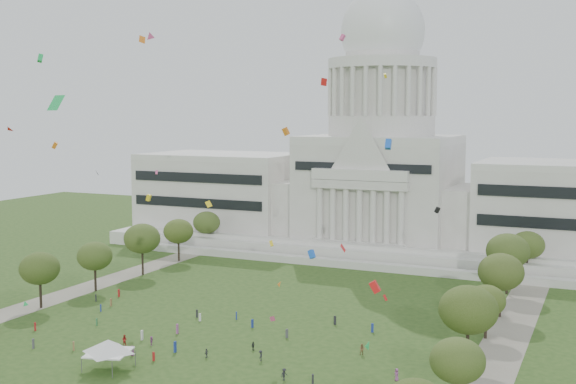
{
  "coord_description": "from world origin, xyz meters",
  "views": [
    {
      "loc": [
        64.06,
        -97.45,
        40.89
      ],
      "look_at": [
        0.0,
        45.0,
        24.0
      ],
      "focal_mm": 45.0,
      "sensor_mm": 36.0,
      "label": 1
    }
  ],
  "objects": [
    {
      "name": "person_10",
      "position": [
        8.57,
        11.13,
        0.77
      ],
      "size": [
        0.66,
        0.99,
        1.55
      ],
      "primitive_type": "imported",
      "rotation": [
        0.0,
        0.0,
        1.38
      ],
      "color": "#26262B",
      "rests_on": "ground"
    },
    {
      "name": "person_0",
      "position": [
        35.33,
        7.29,
        0.97
      ],
      "size": [
        1.11,
        1.12,
        1.95
      ],
      "primitive_type": "imported",
      "rotation": [
        0.0,
        0.0,
        5.47
      ],
      "color": "#994C8C",
      "rests_on": "ground"
    },
    {
      "name": "row_tree_l_3",
      "position": [
        -44.09,
        33.92,
        8.21
      ],
      "size": [
        8.12,
        8.12,
        11.55
      ],
      "color": "black",
      "rests_on": "ground"
    },
    {
      "name": "row_tree_r_1",
      "position": [
        46.22,
        -1.75,
        7.66
      ],
      "size": [
        7.58,
        7.58,
        10.78
      ],
      "color": "black",
      "rests_on": "ground"
    },
    {
      "name": "kite_swarm",
      "position": [
        3.91,
        5.74,
        31.86
      ],
      "size": [
        82.55,
        102.66,
        58.14
      ],
      "color": "yellow",
      "rests_on": "ground"
    },
    {
      "name": "event_tent",
      "position": [
        -8.31,
        -6.85,
        3.9
      ],
      "size": [
        11.02,
        11.02,
        5.03
      ],
      "color": "#4C4C4C",
      "rests_on": "ground"
    },
    {
      "name": "path_left",
      "position": [
        -48.0,
        30.0,
        0.02
      ],
      "size": [
        8.0,
        160.0,
        0.04
      ],
      "primitive_type": "cube",
      "color": "gray",
      "rests_on": "ground"
    },
    {
      "name": "row_tree_l_6",
      "position": [
        -46.87,
        89.14,
        8.27
      ],
      "size": [
        8.19,
        8.19,
        11.64
      ],
      "color": "black",
      "rests_on": "ground"
    },
    {
      "name": "person_8",
      "position": [
        -13.55,
        4.19,
        0.96
      ],
      "size": [
        0.97,
        0.63,
        1.92
      ],
      "primitive_type": "imported",
      "rotation": [
        0.0,
        0.0,
        3.2
      ],
      "color": "#B21E1E",
      "rests_on": "ground"
    },
    {
      "name": "row_tree_r_5",
      "position": [
        43.49,
        70.19,
        9.93
      ],
      "size": [
        9.82,
        9.82,
        13.96
      ],
      "color": "black",
      "rests_on": "ground"
    },
    {
      "name": "row_tree_r_4",
      "position": [
        44.76,
        50.04,
        9.29
      ],
      "size": [
        9.19,
        9.19,
        13.06
      ],
      "color": "black",
      "rests_on": "ground"
    },
    {
      "name": "person_2",
      "position": [
        26.68,
        16.48,
        0.98
      ],
      "size": [
        1.03,
        0.73,
        1.95
      ],
      "primitive_type": "imported",
      "rotation": [
        0.0,
        0.0,
        0.16
      ],
      "color": "olive",
      "rests_on": "ground"
    },
    {
      "name": "row_tree_r_2",
      "position": [
        44.17,
        17.44,
        9.66
      ],
      "size": [
        9.55,
        9.55,
        13.58
      ],
      "color": "black",
      "rests_on": "ground"
    },
    {
      "name": "person_9",
      "position": [
        19.44,
        0.32,
        0.96
      ],
      "size": [
        1.06,
        1.39,
        1.91
      ],
      "primitive_type": "imported",
      "rotation": [
        0.0,
        0.0,
        1.19
      ],
      "color": "#26262B",
      "rests_on": "ground"
    },
    {
      "name": "distant_crowd",
      "position": [
        -11.17,
        13.75,
        0.85
      ],
      "size": [
        64.69,
        36.1,
        1.93
      ],
      "color": "#994C8C",
      "rests_on": "ground"
    },
    {
      "name": "row_tree_l_5",
      "position": [
        -45.22,
        71.01,
        8.42
      ],
      "size": [
        8.33,
        8.33,
        11.85
      ],
      "color": "black",
      "rests_on": "ground"
    },
    {
      "name": "row_tree_r_3",
      "position": [
        44.4,
        34.48,
        7.08
      ],
      "size": [
        7.01,
        7.01,
        9.98
      ],
      "color": "black",
      "rests_on": "ground"
    },
    {
      "name": "row_tree_l_4",
      "position": [
        -44.08,
        52.42,
        9.39
      ],
      "size": [
        9.29,
        9.29,
        13.21
      ],
      "color": "black",
      "rests_on": "ground"
    },
    {
      "name": "person_4",
      "position": [
        3.2,
        4.39,
        0.8
      ],
      "size": [
        0.62,
        1.0,
        1.6
      ],
      "primitive_type": "imported",
      "rotation": [
        0.0,
        0.0,
        4.59
      ],
      "color": "#4C4C51",
      "rests_on": "ground"
    },
    {
      "name": "person_5",
      "position": [
        -9.18,
        6.18,
        0.81
      ],
      "size": [
        1.23,
        1.6,
        1.61
      ],
      "primitive_type": "imported",
      "rotation": [
        0.0,
        0.0,
        2.06
      ],
      "color": "#994C8C",
      "rests_on": "ground"
    },
    {
      "name": "path_right",
      "position": [
        48.0,
        30.0,
        0.02
      ],
      "size": [
        8.0,
        160.0,
        0.04
      ],
      "primitive_type": "cube",
      "color": "gray",
      "rests_on": "ground"
    },
    {
      "name": "person_3",
      "position": [
        12.21,
        6.73,
        0.9
      ],
      "size": [
        0.78,
        1.24,
        1.8
      ],
      "primitive_type": "imported",
      "rotation": [
        0.0,
        0.0,
        4.87
      ],
      "color": "#26262B",
      "rests_on": "ground"
    },
    {
      "name": "row_tree_l_2",
      "position": [
        -45.04,
        17.3,
        8.51
      ],
      "size": [
        8.42,
        8.42,
        11.97
      ],
      "color": "black",
      "rests_on": "ground"
    },
    {
      "name": "ground",
      "position": [
        0.0,
        0.0,
        0.0
      ],
      "size": [
        400.0,
        400.0,
        0.0
      ],
      "primitive_type": "plane",
      "color": "#2A4918",
      "rests_on": "ground"
    },
    {
      "name": "capitol",
      "position": [
        0.0,
        113.59,
        22.3
      ],
      "size": [
        160.0,
        64.5,
        91.3
      ],
      "color": "silver",
      "rests_on": "ground"
    },
    {
      "name": "row_tree_r_6",
      "position": [
        45.96,
        88.13,
        8.51
      ],
      "size": [
        8.42,
        8.42,
        11.97
      ],
      "color": "black",
      "rests_on": "ground"
    }
  ]
}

